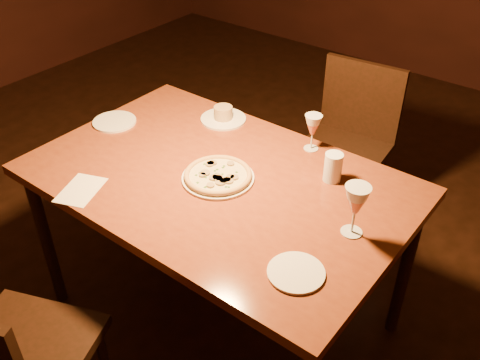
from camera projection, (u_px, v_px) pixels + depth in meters
The scene contains 11 objects.
floor at pixel (171, 317), 2.66m from camera, with size 7.00×7.00×0.00m, color #321910.
dining_table at pixel (218, 191), 2.24m from camera, with size 1.56×1.00×0.83m.
chair_far at pixel (348, 140), 3.01m from camera, with size 0.50×0.50×0.95m.
pizza_plate at pixel (218, 176), 2.18m from camera, with size 0.30×0.30×0.03m.
ramekin_saucer at pixel (223, 116), 2.57m from camera, with size 0.22×0.22×0.07m.
wine_glass_far at pixel (312, 132), 2.32m from camera, with size 0.08×0.08×0.17m, color #C86953, non-canonical shape.
wine_glass_right at pixel (355, 210), 1.86m from camera, with size 0.09×0.09×0.20m, color #C86953, non-canonical shape.
water_tumbler at pixel (333, 167), 2.15m from camera, with size 0.07×0.07×0.12m, color silver.
side_plate_left at pixel (114, 122), 2.56m from camera, with size 0.21×0.21×0.01m, color white.
side_plate_near at pixel (296, 273), 1.75m from camera, with size 0.19×0.19×0.01m, color white.
menu_card at pixel (81, 190), 2.12m from camera, with size 0.14×0.20×0.00m, color white.
Camera 1 is at (1.35, -1.19, 2.10)m, focal length 40.00 mm.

